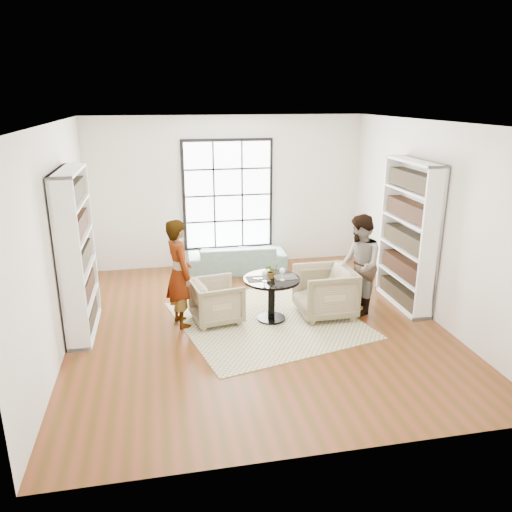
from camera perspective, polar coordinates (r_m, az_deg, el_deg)
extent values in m
plane|color=brown|center=(7.74, 0.10, -7.76)|extent=(6.00, 6.00, 0.00)
plane|color=silver|center=(10.11, -3.26, 7.29)|extent=(5.50, 0.00, 5.50)
plane|color=silver|center=(7.22, -21.81, 1.73)|extent=(0.00, 6.00, 6.00)
plane|color=silver|center=(8.20, 19.34, 3.81)|extent=(0.00, 6.00, 6.00)
plane|color=silver|center=(4.48, 7.72, -6.66)|extent=(5.50, 0.00, 5.50)
plane|color=white|center=(6.99, 0.12, 15.00)|extent=(6.00, 6.00, 0.00)
cube|color=black|center=(10.10, -3.24, 6.99)|extent=(1.82, 0.06, 2.22)
cube|color=white|center=(10.06, -3.20, 6.95)|extent=(1.70, 0.02, 2.10)
cube|color=beige|center=(7.86, 1.34, -7.30)|extent=(3.13, 3.13, 0.01)
cylinder|color=black|center=(7.88, 1.76, -7.15)|extent=(0.44, 0.44, 0.04)
cylinder|color=black|center=(7.75, 1.78, -5.03)|extent=(0.11, 0.11, 0.61)
cylinder|color=black|center=(7.63, 1.80, -2.70)|extent=(0.87, 0.87, 0.04)
imported|color=slate|center=(9.90, -2.20, -0.23)|extent=(1.93, 0.81, 0.56)
imported|color=tan|center=(7.73, -4.50, -5.17)|extent=(0.84, 0.83, 0.67)
imported|color=#C7BA8E|center=(7.97, 7.86, -4.08)|extent=(0.88, 0.86, 0.79)
imported|color=gray|center=(7.51, -8.76, -1.99)|extent=(0.54, 0.69, 1.65)
imported|color=gray|center=(8.02, 11.70, -1.03)|extent=(0.75, 0.88, 1.61)
cube|color=#262421|center=(7.58, 0.24, -2.61)|extent=(0.34, 0.27, 0.01)
cube|color=#262421|center=(7.66, 3.39, -2.43)|extent=(0.34, 0.27, 0.01)
cylinder|color=silver|center=(7.48, 1.00, -2.90)|extent=(0.07, 0.07, 0.01)
cylinder|color=silver|center=(7.46, 1.00, -2.52)|extent=(0.01, 0.01, 0.11)
sphere|color=maroon|center=(7.43, 1.00, -1.93)|extent=(0.08, 0.08, 0.08)
ellipsoid|color=white|center=(7.43, 1.00, -1.93)|extent=(0.08, 0.08, 0.09)
cylinder|color=silver|center=(7.54, 3.01, -2.74)|extent=(0.07, 0.07, 0.01)
cylinder|color=silver|center=(7.52, 3.02, -2.34)|extent=(0.01, 0.01, 0.11)
sphere|color=maroon|center=(7.49, 3.03, -1.71)|extent=(0.09, 0.09, 0.09)
ellipsoid|color=white|center=(7.49, 3.03, -1.71)|extent=(0.09, 0.09, 0.10)
imported|color=gray|center=(7.60, 1.75, -1.68)|extent=(0.25, 0.24, 0.23)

